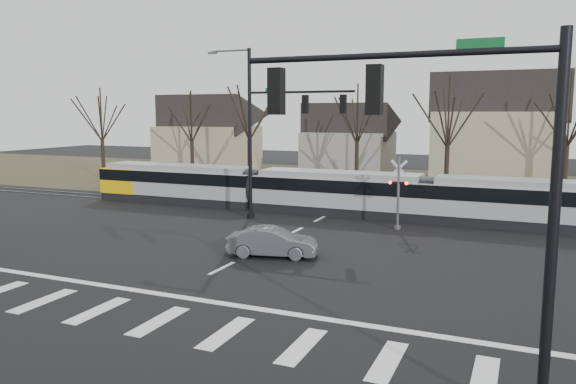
% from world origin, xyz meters
% --- Properties ---
extents(ground, '(140.00, 140.00, 0.00)m').
position_xyz_m(ground, '(0.00, 0.00, 0.00)').
color(ground, black).
extents(grass_verge, '(140.00, 28.00, 0.01)m').
position_xyz_m(grass_verge, '(0.00, 32.00, 0.01)').
color(grass_verge, '#38331E').
rests_on(grass_verge, ground).
extents(crosswalk, '(27.00, 2.60, 0.01)m').
position_xyz_m(crosswalk, '(0.00, -4.00, 0.01)').
color(crosswalk, silver).
rests_on(crosswalk, ground).
extents(stop_line, '(28.00, 0.35, 0.01)m').
position_xyz_m(stop_line, '(0.00, -1.80, 0.01)').
color(stop_line, silver).
rests_on(stop_line, ground).
extents(lane_dashes, '(0.18, 30.00, 0.01)m').
position_xyz_m(lane_dashes, '(0.00, 16.00, 0.01)').
color(lane_dashes, silver).
rests_on(lane_dashes, ground).
extents(rail_pair, '(90.00, 1.52, 0.06)m').
position_xyz_m(rail_pair, '(0.00, 15.80, 0.03)').
color(rail_pair, '#59595E').
rests_on(rail_pair, ground).
extents(tram, '(35.84, 2.66, 2.72)m').
position_xyz_m(tram, '(0.37, 16.00, 1.48)').
color(tram, gray).
rests_on(tram, ground).
extents(sedan, '(3.27, 4.66, 1.32)m').
position_xyz_m(sedan, '(1.12, 4.61, 0.66)').
color(sedan, '#4B4F52').
rests_on(sedan, ground).
extents(signal_pole_near_right, '(6.72, 0.44, 8.00)m').
position_xyz_m(signal_pole_near_right, '(10.11, -6.00, 5.17)').
color(signal_pole_near_right, black).
rests_on(signal_pole_near_right, ground).
extents(signal_pole_far, '(9.28, 0.44, 10.20)m').
position_xyz_m(signal_pole_far, '(-2.41, 12.50, 5.70)').
color(signal_pole_far, black).
rests_on(signal_pole_far, ground).
extents(rail_crossing_signal, '(1.08, 0.36, 4.00)m').
position_xyz_m(rail_crossing_signal, '(5.00, 12.79, 1.89)').
color(rail_crossing_signal, '#59595B').
rests_on(rail_crossing_signal, ground).
extents(tree_row, '(59.20, 7.20, 10.00)m').
position_xyz_m(tree_row, '(2.00, 26.00, 5.00)').
color(tree_row, black).
rests_on(tree_row, ground).
extents(house_a, '(9.72, 8.64, 8.60)m').
position_xyz_m(house_a, '(-20.00, 34.00, 4.46)').
color(house_a, gray).
rests_on(house_a, ground).
extents(house_b, '(8.64, 7.56, 7.65)m').
position_xyz_m(house_b, '(-5.00, 36.00, 3.97)').
color(house_b, gray).
rests_on(house_b, ground).
extents(house_c, '(10.80, 8.64, 10.10)m').
position_xyz_m(house_c, '(9.00, 33.00, 5.23)').
color(house_c, gray).
rests_on(house_c, ground).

